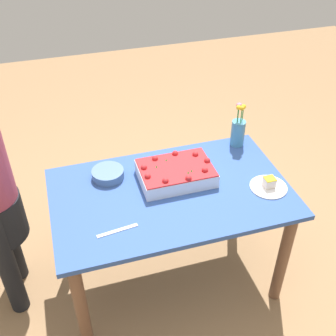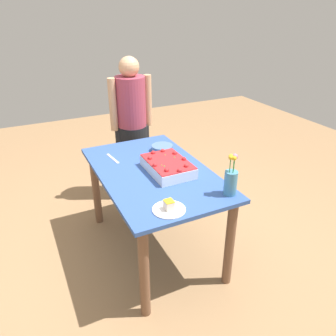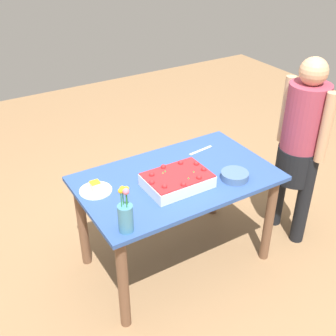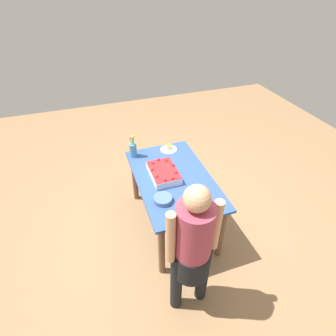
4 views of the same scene
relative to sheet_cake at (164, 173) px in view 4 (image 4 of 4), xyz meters
The scene contains 8 objects.
ground_plane 0.82m from the sheet_cake, 121.74° to the right, with size 8.00×8.00×0.00m, color #95704B.
dining_table 0.21m from the sheet_cake, 121.74° to the right, with size 1.35×0.82×0.76m.
sheet_cake is the anchor object (origin of this frame).
serving_plate_with_slice 0.54m from the sheet_cake, 25.04° to the right, with size 0.21×0.21×0.07m.
cake_knife 0.52m from the sheet_cake, 142.66° to the right, with size 0.22×0.02×0.00m, color silver.
flower_vase 0.55m from the sheet_cake, 25.34° to the left, with size 0.09×0.09×0.30m.
fruit_bowl 0.40m from the sheet_cake, 160.98° to the left, with size 0.19×0.19×0.05m, color #4B6B96.
person_standing 1.04m from the sheet_cake, behind, with size 0.31×0.45×1.49m.
Camera 4 is at (-2.12, 0.78, 2.64)m, focal length 28.00 mm.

